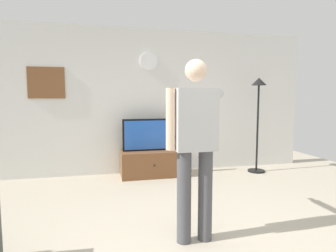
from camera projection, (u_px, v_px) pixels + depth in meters
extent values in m
plane|color=#B2A893|center=(196.00, 251.00, 2.60)|extent=(8.40, 8.40, 0.00)
cube|color=silver|center=(147.00, 102.00, 5.33)|extent=(6.40, 0.10, 2.70)
cube|color=brown|center=(152.00, 163.00, 5.11)|extent=(1.11, 0.50, 0.46)
sphere|color=black|center=(155.00, 165.00, 4.85)|extent=(0.04, 0.04, 0.04)
cube|color=black|center=(151.00, 135.00, 5.11)|extent=(1.04, 0.06, 0.58)
cube|color=blue|center=(152.00, 135.00, 5.07)|extent=(0.98, 0.01, 0.52)
cylinder|color=white|center=(149.00, 61.00, 5.21)|extent=(0.33, 0.03, 0.33)
cube|color=brown|center=(46.00, 83.00, 4.85)|extent=(0.61, 0.04, 0.54)
cylinder|color=black|center=(256.00, 171.00, 5.42)|extent=(0.32, 0.32, 0.03)
cylinder|color=black|center=(257.00, 128.00, 5.34)|extent=(0.04, 0.04, 1.63)
cone|color=black|center=(259.00, 81.00, 5.26)|extent=(0.28, 0.28, 0.14)
cylinder|color=#4C4C51|center=(184.00, 197.00, 2.72)|extent=(0.14, 0.14, 0.91)
cylinder|color=#4C4C51|center=(205.00, 195.00, 2.77)|extent=(0.14, 0.14, 0.91)
cube|color=#B7B7B7|center=(195.00, 120.00, 2.67)|extent=(0.40, 0.22, 0.59)
sphere|color=beige|center=(196.00, 71.00, 2.63)|extent=(0.21, 0.21, 0.21)
cylinder|color=beige|center=(171.00, 119.00, 2.62)|extent=(0.09, 0.09, 0.58)
cylinder|color=#B7B7B7|center=(209.00, 94.00, 2.98)|extent=(0.09, 0.58, 0.09)
cube|color=white|center=(199.00, 95.00, 3.30)|extent=(0.04, 0.12, 0.04)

